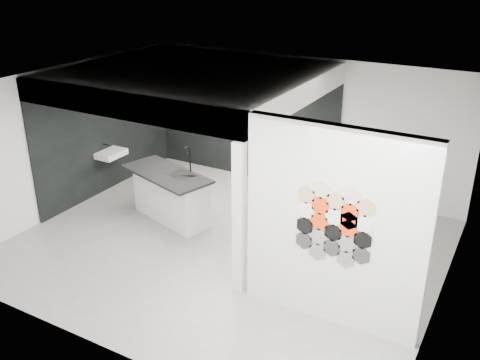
% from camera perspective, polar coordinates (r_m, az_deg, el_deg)
% --- Properties ---
extents(floor, '(7.00, 6.00, 0.01)m').
position_cam_1_polar(floor, '(9.36, -1.44, -7.03)').
color(floor, gray).
extents(partition_panel, '(2.45, 0.15, 2.80)m').
position_cam_1_polar(partition_panel, '(7.06, 9.95, -5.12)').
color(partition_panel, silver).
rests_on(partition_panel, floor).
extents(bay_clad_back, '(4.40, 0.04, 2.35)m').
position_cam_1_polar(bay_clad_back, '(11.84, 0.43, 5.88)').
color(bay_clad_back, black).
rests_on(bay_clad_back, floor).
extents(bay_clad_left, '(0.04, 4.00, 2.35)m').
position_cam_1_polar(bay_clad_left, '(11.56, -13.91, 4.74)').
color(bay_clad_left, black).
rests_on(bay_clad_left, floor).
extents(bulkhead, '(4.40, 4.00, 0.40)m').
position_cam_1_polar(bulkhead, '(9.87, -5.19, 10.50)').
color(bulkhead, silver).
rests_on(bulkhead, corner_column).
extents(corner_column, '(0.16, 0.16, 2.35)m').
position_cam_1_polar(corner_column, '(7.67, -0.07, -4.22)').
color(corner_column, silver).
rests_on(corner_column, floor).
extents(fascia_beam, '(4.40, 0.16, 0.40)m').
position_cam_1_polar(fascia_beam, '(8.40, -12.62, 7.78)').
color(fascia_beam, silver).
rests_on(fascia_beam, corner_column).
extents(wall_basin, '(0.40, 0.60, 0.12)m').
position_cam_1_polar(wall_basin, '(11.38, -13.57, 2.74)').
color(wall_basin, silver).
rests_on(wall_basin, bay_clad_left).
extents(display_shelf, '(3.00, 0.15, 0.04)m').
position_cam_1_polar(display_shelf, '(11.67, 0.61, 6.26)').
color(display_shelf, black).
rests_on(display_shelf, bay_clad_back).
extents(kitchen_island, '(1.99, 1.31, 1.48)m').
position_cam_1_polar(kitchen_island, '(10.12, -7.37, -1.57)').
color(kitchen_island, silver).
rests_on(kitchen_island, floor).
extents(stockpot, '(0.26, 0.26, 0.19)m').
position_cam_1_polar(stockpot, '(12.07, -3.11, 7.39)').
color(stockpot, black).
rests_on(stockpot, display_shelf).
extents(kettle, '(0.22, 0.22, 0.17)m').
position_cam_1_polar(kettle, '(11.12, 6.31, 5.82)').
color(kettle, black).
rests_on(kettle, display_shelf).
extents(glass_bowl, '(0.18, 0.18, 0.10)m').
position_cam_1_polar(glass_bowl, '(11.10, 6.76, 5.57)').
color(glass_bowl, gray).
rests_on(glass_bowl, display_shelf).
extents(glass_vase, '(0.10, 0.10, 0.13)m').
position_cam_1_polar(glass_vase, '(11.09, 6.76, 5.63)').
color(glass_vase, gray).
rests_on(glass_vase, display_shelf).
extents(bottle_dark, '(0.05, 0.05, 0.14)m').
position_cam_1_polar(bottle_dark, '(11.65, 0.60, 6.69)').
color(bottle_dark, black).
rests_on(bottle_dark, display_shelf).
extents(utensil_cup, '(0.11, 0.11, 0.11)m').
position_cam_1_polar(utensil_cup, '(12.06, -2.87, 7.17)').
color(utensil_cup, black).
rests_on(utensil_cup, display_shelf).
extents(hex_tile_cluster, '(1.04, 0.02, 1.16)m').
position_cam_1_polar(hex_tile_cluster, '(6.93, 10.03, -4.71)').
color(hex_tile_cluster, '#2D2D2D').
rests_on(hex_tile_cluster, partition_panel).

